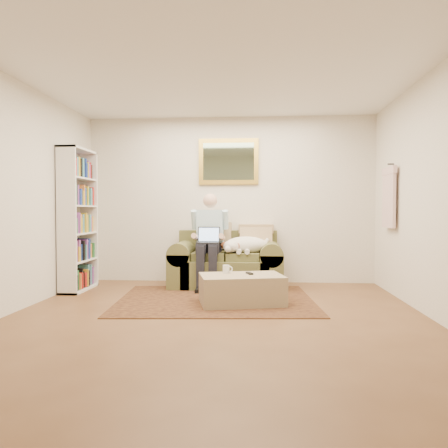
# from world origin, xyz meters

# --- Properties ---
(room_shell) EXTENTS (4.51, 5.00, 2.61)m
(room_shell) POSITION_xyz_m (0.00, 0.35, 1.30)
(room_shell) COLOR brown
(room_shell) RESTS_ON ground
(rug) EXTENTS (2.57, 2.12, 0.01)m
(rug) POSITION_xyz_m (-0.09, 1.06, 0.01)
(rug) COLOR black
(rug) RESTS_ON room_shell
(sofa) EXTENTS (1.64, 0.84, 0.99)m
(sofa) POSITION_xyz_m (-0.02, 2.05, 0.28)
(sofa) COLOR brown
(sofa) RESTS_ON room_shell
(seated_man) EXTENTS (0.54, 0.77, 1.38)m
(seated_man) POSITION_xyz_m (-0.27, 1.90, 0.69)
(seated_man) COLOR #8CC9D8
(seated_man) RESTS_ON sofa
(laptop) EXTENTS (0.32, 0.25, 0.23)m
(laptop) POSITION_xyz_m (-0.27, 1.84, 0.72)
(laptop) COLOR black
(laptop) RESTS_ON seated_man
(sleeping_dog) EXTENTS (0.68, 0.43, 0.25)m
(sleeping_dog) POSITION_xyz_m (0.27, 1.97, 0.63)
(sleeping_dog) COLOR white
(sleeping_dog) RESTS_ON sofa
(ottoman) EXTENTS (1.09, 0.83, 0.36)m
(ottoman) POSITION_xyz_m (0.25, 0.84, 0.18)
(ottoman) COLOR tan
(ottoman) RESTS_ON room_shell
(coffee_mug) EXTENTS (0.08, 0.08, 0.10)m
(coffee_mug) POSITION_xyz_m (0.05, 0.97, 0.41)
(coffee_mug) COLOR white
(coffee_mug) RESTS_ON ottoman
(tv_remote) EXTENTS (0.10, 0.16, 0.02)m
(tv_remote) POSITION_xyz_m (0.34, 0.91, 0.37)
(tv_remote) COLOR black
(tv_remote) RESTS_ON ottoman
(bookshelf) EXTENTS (0.28, 0.80, 2.00)m
(bookshelf) POSITION_xyz_m (-2.10, 1.60, 1.00)
(bookshelf) COLOR white
(bookshelf) RESTS_ON room_shell
(wall_mirror) EXTENTS (0.94, 0.04, 0.72)m
(wall_mirror) POSITION_xyz_m (-0.02, 2.47, 1.90)
(wall_mirror) COLOR gold
(wall_mirror) RESTS_ON room_shell
(hanging_shirt) EXTENTS (0.06, 0.52, 0.90)m
(hanging_shirt) POSITION_xyz_m (2.19, 1.60, 1.35)
(hanging_shirt) COLOR beige
(hanging_shirt) RESTS_ON room_shell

